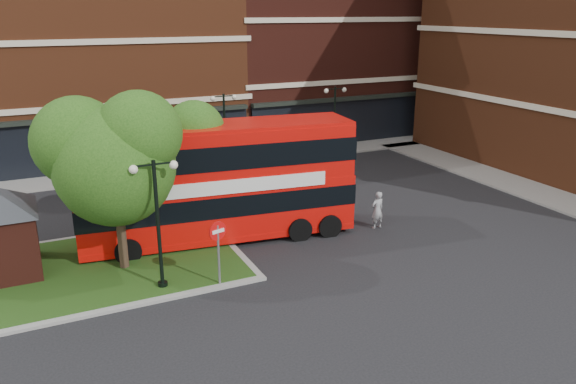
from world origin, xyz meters
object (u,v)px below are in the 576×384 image
bus (218,175)px  woman (377,210)px  car_silver (104,168)px  car_white (240,160)px

bus → woman: bus is taller
car_silver → car_white: 8.52m
bus → car_white: 11.86m
woman → car_white: (-2.24, 12.50, -0.26)m
car_white → bus: bearing=158.8°
bus → car_silver: (-3.43, 12.00, -2.32)m
bus → woman: 7.77m
car_white → woman: bearing=-165.7°
car_silver → car_white: size_ratio=1.06×
car_silver → car_white: bearing=-108.0°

